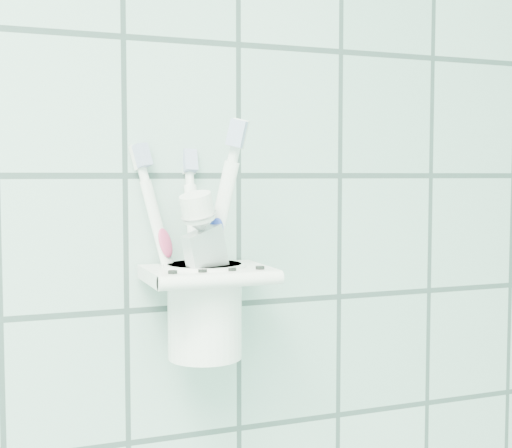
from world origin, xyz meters
TOP-DOWN VIEW (x-y plane):
  - holder_bracket at (0.65, 1.15)m, footprint 0.12×0.10m
  - cup at (0.65, 1.16)m, footprint 0.08×0.08m
  - toothbrush_pink at (0.63, 1.16)m, footprint 0.05×0.05m
  - toothbrush_blue at (0.64, 1.14)m, footprint 0.02×0.07m
  - toothbrush_orange at (0.64, 1.16)m, footprint 0.05×0.04m
  - toothpaste_tube at (0.67, 1.15)m, footprint 0.07×0.05m

SIDE VIEW (x-z plane):
  - cup at x=0.65m, z-range 1.21..1.30m
  - holder_bracket at x=0.65m, z-range 1.27..1.31m
  - toothpaste_tube at x=0.67m, z-range 1.22..1.39m
  - toothbrush_blue at x=0.64m, z-range 1.22..1.42m
  - toothbrush_pink at x=0.63m, z-range 1.22..1.42m
  - toothbrush_orange at x=0.64m, z-range 1.22..1.44m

